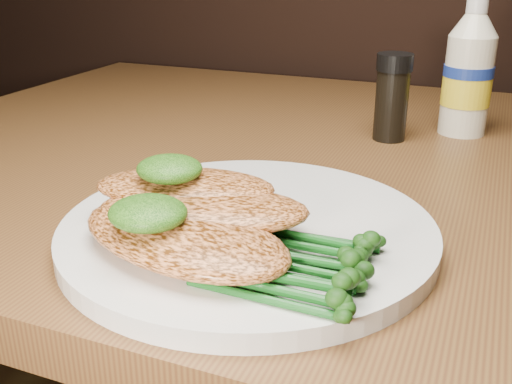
% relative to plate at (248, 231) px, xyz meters
% --- Properties ---
extents(plate, '(0.30, 0.30, 0.02)m').
position_rel_plate_xyz_m(plate, '(0.00, 0.00, 0.00)').
color(plate, silver).
rests_on(plate, dining_table).
extents(chicken_front, '(0.19, 0.13, 0.03)m').
position_rel_plate_xyz_m(chicken_front, '(-0.02, -0.07, 0.02)').
color(chicken_front, '#DE8146').
rests_on(chicken_front, plate).
extents(chicken_mid, '(0.17, 0.12, 0.02)m').
position_rel_plate_xyz_m(chicken_mid, '(-0.02, -0.03, 0.03)').
color(chicken_mid, '#DE8146').
rests_on(chicken_mid, plate).
extents(chicken_back, '(0.16, 0.11, 0.02)m').
position_rel_plate_xyz_m(chicken_back, '(-0.05, -0.01, 0.04)').
color(chicken_back, '#DE8146').
rests_on(chicken_back, plate).
extents(pesto_front, '(0.06, 0.05, 0.02)m').
position_rel_plate_xyz_m(pesto_front, '(-0.04, -0.08, 0.04)').
color(pesto_front, black).
rests_on(pesto_front, chicken_front).
extents(pesto_back, '(0.06, 0.05, 0.02)m').
position_rel_plate_xyz_m(pesto_back, '(-0.05, -0.02, 0.05)').
color(pesto_back, black).
rests_on(pesto_back, chicken_back).
extents(broccolini_bundle, '(0.17, 0.14, 0.02)m').
position_rel_plate_xyz_m(broccolini_bundle, '(0.05, -0.06, 0.02)').
color(broccolini_bundle, '#104C15').
rests_on(broccolini_bundle, plate).
extents(mayo_bottle, '(0.07, 0.07, 0.17)m').
position_rel_plate_xyz_m(mayo_bottle, '(0.13, 0.38, 0.08)').
color(mayo_bottle, silver).
rests_on(mayo_bottle, dining_table).
extents(pepper_grinder, '(0.05, 0.05, 0.10)m').
position_rel_plate_xyz_m(pepper_grinder, '(0.05, 0.32, 0.04)').
color(pepper_grinder, black).
rests_on(pepper_grinder, dining_table).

